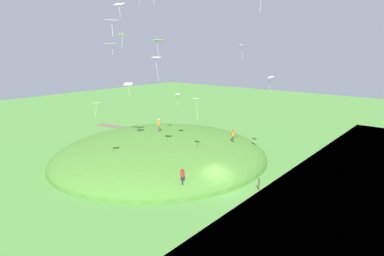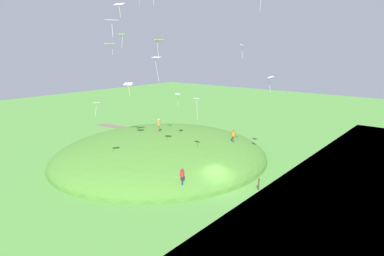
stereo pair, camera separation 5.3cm
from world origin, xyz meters
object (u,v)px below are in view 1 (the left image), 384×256
Objects in this scene: person_walking_path at (159,124)px; kite_14 at (158,42)px; kite_0 at (98,104)px; kite_4 at (270,78)px; person_near_shore at (233,134)px; kite_5 at (197,101)px; kite_10 at (112,20)px; kite_6 at (119,4)px; kite_11 at (128,84)px; person_on_hilltop at (182,174)px; kite_12 at (122,36)px; kite_1 at (111,44)px; kite_3 at (242,46)px; mooring_post at (259,184)px; kite_13 at (157,59)px; kite_8 at (178,95)px.

kite_14 is at bearing -176.72° from person_walking_path.
kite_0 is 0.77× the size of kite_4.
kite_4 reaches higher than person_near_shore.
kite_5 is at bearing -159.93° from person_walking_path.
kite_14 is at bearing 12.93° from kite_4.
person_walking_path reaches higher than person_near_shore.
kite_10 reaches higher than kite_4.
kite_6 reaches higher than kite_11.
kite_5 reaches higher than person_on_hilltop.
person_on_hilltop is 16.20m from kite_14.
kite_1 is at bearing 114.15° from kite_12.
person_walking_path is 0.80× the size of kite_5.
kite_10 is at bearing 152.65° from person_walking_path.
kite_4 reaches higher than kite_5.
kite_4 is 1.16× the size of kite_6.
kite_0 is 18.98m from kite_3.
person_walking_path is 15.83m from mooring_post.
kite_0 is 6.80m from kite_13.
person_near_shore reaches higher than person_on_hilltop.
kite_4 is at bearing -137.63° from kite_10.
person_on_hilltop is 1.32× the size of mooring_post.
kite_12 is (10.39, 0.28, 6.44)m from kite_5.
person_walking_path is 1.05× the size of person_near_shore.
kite_11 is at bearing 30.87° from person_on_hilltop.
kite_10 reaches higher than person_walking_path.
kite_14 reaches higher than kite_1.
kite_8 is 10.83m from kite_10.
kite_12 is at bearing -115.57° from person_near_shore.
kite_12 reaches higher than kite_13.
kite_13 reaches higher than person_near_shore.
kite_5 is 1.44× the size of kite_11.
kite_1 reaches higher than kite_11.
kite_6 is (8.59, 1.98, 9.42)m from kite_5.
kite_4 is (-6.19, 4.65, -3.17)m from kite_3.
kite_8 is at bearing -127.68° from kite_6.
kite_12 is at bearing 49.23° from kite_3.
kite_10 reaches higher than mooring_post.
kite_5 is 10.08m from kite_14.
mooring_post is (-15.10, -5.28, -13.43)m from kite_1.
kite_1 is at bearing 51.93° from kite_8.
kite_10 reaches higher than kite_1.
person_on_hilltop is at bearing 176.26° from kite_1.
kite_10 is 21.08m from mooring_post.
kite_0 reaches higher than mooring_post.
kite_0 is 0.86× the size of kite_12.
person_near_shore is 19.23m from kite_10.
kite_5 is (4.93, 5.67, -2.12)m from kite_4.
kite_11 is at bearing -105.97° from person_near_shore.
kite_4 is at bearing -149.24° from kite_1.
kite_0 is 16.98m from kite_4.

